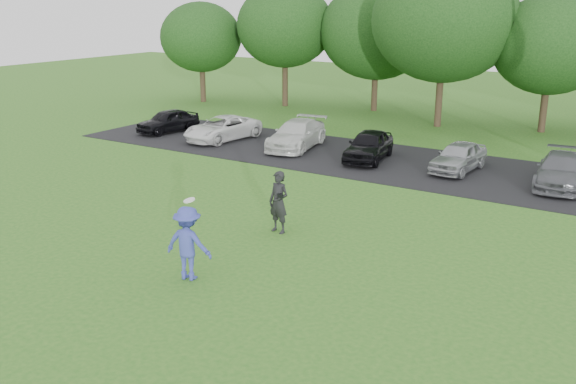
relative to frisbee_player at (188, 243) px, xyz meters
name	(u,v)px	position (x,y,z in m)	size (l,w,h in m)	color
ground	(212,278)	(0.45, 0.29, -0.92)	(100.00, 100.00, 0.00)	#2C6C1F
parking_lot	(412,165)	(0.45, 13.29, -0.90)	(32.00, 6.50, 0.03)	black
frisbee_player	(188,243)	(0.00, 0.00, 0.00)	(1.29, 0.89, 2.19)	#3D47AE
camera_bystander	(279,202)	(0.08, 3.87, 0.00)	(0.72, 0.53, 1.82)	black
parked_cars	(403,150)	(0.06, 13.24, -0.31)	(28.13, 4.78, 1.24)	black
tree_row	(520,32)	(1.96, 23.05, 3.99)	(42.39, 9.85, 8.64)	#38281C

